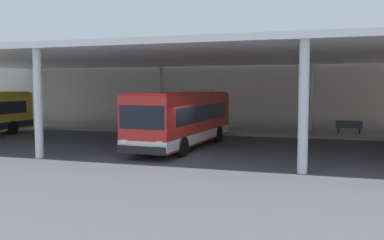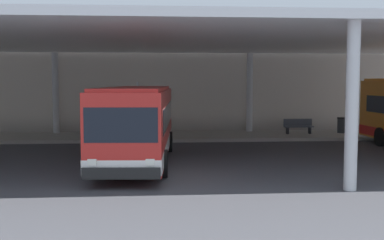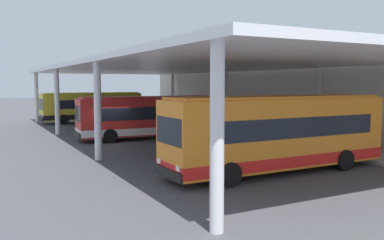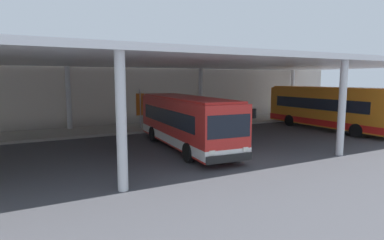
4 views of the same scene
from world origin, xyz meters
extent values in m
plane|color=#47474C|center=(0.00, 0.00, 0.00)|extent=(200.00, 200.00, 0.00)
cube|color=#A39E93|center=(0.00, 11.75, 0.09)|extent=(42.00, 4.50, 0.18)
cube|color=#ADA399|center=(0.00, 15.00, 3.41)|extent=(48.00, 1.60, 6.83)
cube|color=silver|center=(0.00, 5.50, 5.40)|extent=(40.00, 17.00, 0.30)
cylinder|color=silver|center=(-18.50, -2.50, 2.62)|extent=(0.40, 0.40, 5.25)
cylinder|color=silver|center=(-18.50, 13.50, 2.62)|extent=(0.40, 0.40, 5.25)
cylinder|color=silver|center=(-6.17, -2.50, 2.62)|extent=(0.40, 0.40, 5.25)
cylinder|color=silver|center=(-6.17, 13.50, 2.62)|extent=(0.40, 0.40, 5.25)
cylinder|color=silver|center=(6.17, -2.50, 2.62)|extent=(0.40, 0.40, 5.25)
cylinder|color=silver|center=(6.17, 13.50, 2.62)|extent=(0.40, 0.40, 5.25)
cylinder|color=silver|center=(18.50, -2.50, 2.62)|extent=(0.40, 0.40, 5.25)
cube|color=yellow|center=(-15.97, 2.76, 1.70)|extent=(2.69, 10.44, 2.70)
cube|color=black|center=(-15.97, 2.76, 0.70)|extent=(2.71, 10.47, 0.50)
cube|color=black|center=(-15.98, 2.91, 2.00)|extent=(2.70, 8.57, 0.90)
cube|color=black|center=(-15.88, -2.39, 2.05)|extent=(2.30, 0.16, 1.10)
cube|color=black|center=(-15.88, -2.48, 0.55)|extent=(2.45, 0.21, 0.36)
cube|color=yellow|center=(-15.97, 2.76, 3.11)|extent=(2.49, 10.03, 0.12)
cube|color=yellow|center=(-15.88, -2.36, 2.87)|extent=(1.75, 0.15, 0.28)
cube|color=white|center=(-16.78, -2.49, 0.90)|extent=(0.28, 0.09, 0.20)
cube|color=white|center=(-14.98, -2.46, 0.90)|extent=(0.28, 0.09, 0.20)
cylinder|color=black|center=(-17.14, -0.49, 0.50)|extent=(0.30, 1.01, 1.00)
cylinder|color=black|center=(-14.69, -0.45, 0.50)|extent=(0.30, 1.01, 1.00)
cylinder|color=black|center=(-17.25, 5.59, 0.50)|extent=(0.30, 1.01, 1.00)
cylinder|color=black|center=(-14.80, 5.64, 0.50)|extent=(0.30, 1.01, 1.00)
cube|color=red|center=(-0.65, 3.17, 1.70)|extent=(3.14, 10.54, 2.70)
cube|color=white|center=(-0.65, 3.17, 0.70)|extent=(3.16, 10.56, 0.50)
cube|color=black|center=(-0.65, 3.32, 2.00)|extent=(3.07, 8.67, 0.90)
cube|color=black|center=(-0.98, -1.97, 2.05)|extent=(2.30, 0.26, 1.10)
cube|color=black|center=(-0.98, -2.06, 0.55)|extent=(2.46, 0.31, 0.36)
cube|color=red|center=(-0.65, 3.17, 3.11)|extent=(2.92, 10.11, 0.12)
cube|color=yellow|center=(-0.97, -1.94, 2.87)|extent=(1.75, 0.23, 0.28)
cube|color=white|center=(-1.88, -2.00, 0.90)|extent=(0.28, 0.10, 0.20)
cube|color=white|center=(-0.08, -2.11, 0.90)|extent=(0.28, 0.10, 0.20)
cylinder|color=black|center=(-2.08, 0.03, 0.50)|extent=(0.34, 1.02, 1.00)
cylinder|color=black|center=(0.37, -0.13, 0.50)|extent=(0.34, 1.02, 1.00)
cylinder|color=black|center=(-1.70, 6.10, 0.50)|extent=(0.34, 1.02, 1.00)
cylinder|color=black|center=(0.75, 5.95, 0.50)|extent=(0.34, 1.02, 1.00)
cube|color=orange|center=(13.16, 4.06, 1.90)|extent=(2.62, 11.23, 3.10)
cube|color=red|center=(13.16, 4.06, 0.70)|extent=(2.64, 11.25, 0.50)
cube|color=black|center=(13.16, 4.21, 2.20)|extent=(2.64, 9.21, 0.90)
cube|color=black|center=(13.22, -1.49, 2.25)|extent=(2.30, 0.14, 1.10)
cube|color=black|center=(13.22, -1.58, 0.55)|extent=(2.45, 0.19, 0.36)
cube|color=orange|center=(13.16, 4.06, 3.51)|extent=(2.41, 10.78, 0.12)
cube|color=yellow|center=(13.22, -1.46, 3.27)|extent=(1.75, 0.14, 0.28)
cube|color=white|center=(12.32, -1.58, 0.90)|extent=(0.28, 0.08, 0.20)
cube|color=white|center=(14.12, -1.56, 0.90)|extent=(0.28, 0.08, 0.20)
cylinder|color=black|center=(11.97, 0.58, 0.50)|extent=(0.29, 1.00, 1.00)
cylinder|color=black|center=(14.42, 0.60, 0.50)|extent=(0.29, 1.00, 1.00)
cylinder|color=black|center=(11.90, 7.13, 0.50)|extent=(0.29, 1.00, 1.00)
cylinder|color=black|center=(14.35, 7.15, 0.50)|extent=(0.29, 1.00, 1.00)
cube|color=#4C515B|center=(8.91, 11.75, 0.63)|extent=(1.80, 0.44, 0.08)
cube|color=#4C515B|center=(8.91, 11.95, 0.88)|extent=(1.80, 0.06, 0.44)
cube|color=#2D2D33|center=(8.21, 11.75, 0.41)|extent=(0.10, 0.36, 0.45)
cube|color=#2D2D33|center=(9.61, 11.75, 0.41)|extent=(0.10, 0.36, 0.45)
cylinder|color=#33383D|center=(11.74, 12.04, 0.63)|extent=(0.48, 0.48, 0.90)
cylinder|color=black|center=(11.74, 12.04, 1.12)|extent=(0.52, 0.52, 0.08)
cylinder|color=#B2B2B7|center=(-0.95, 10.95, 1.78)|extent=(0.12, 0.12, 3.20)
cube|color=orange|center=(-0.95, 10.93, 2.16)|extent=(0.70, 0.04, 1.80)
camera|label=1|loc=(6.65, -18.99, 3.34)|focal=37.97mm
camera|label=2|loc=(0.11, -16.63, 3.39)|focal=44.07mm
camera|label=3|loc=(28.03, -8.31, 4.14)|focal=38.48mm
camera|label=4|loc=(-9.29, -14.13, 4.24)|focal=29.77mm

